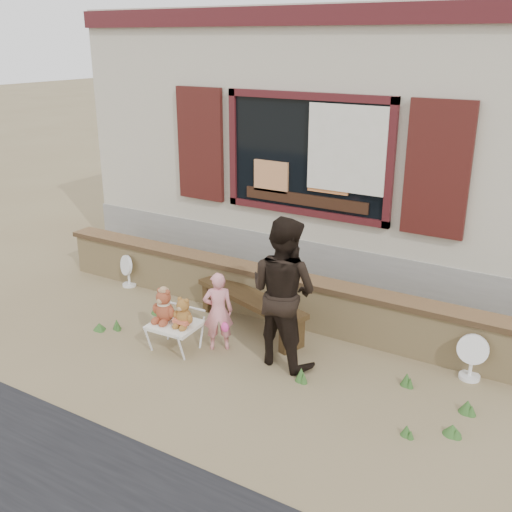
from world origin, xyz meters
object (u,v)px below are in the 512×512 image
Objects in this scene: teddy_bear_right at (184,312)px; teddy_bear_left at (164,305)px; child at (218,311)px; folding_chair at (175,326)px; adult at (283,292)px; bench at (250,304)px.

teddy_bear_left is at bearing -180.00° from teddy_bear_right.
teddy_bear_left is at bearing -8.07° from child.
teddy_bear_right is (0.14, 0.01, 0.22)m from folding_chair.
adult is (1.10, 0.43, 0.35)m from teddy_bear_right.
adult reaches higher than child.
bench is 1.08m from adult.
adult reaches higher than teddy_bear_right.
adult is at bearing 16.33° from folding_chair.
folding_chair is 0.59× the size of child.
teddy_bear_left is (-0.62, -0.97, 0.23)m from bench.
folding_chair is at bearing -180.00° from teddy_bear_right.
teddy_bear_left is 1.49m from adult.
teddy_bear_right is 0.21× the size of adult.
child is 0.91m from adult.
folding_chair is 0.29m from teddy_bear_left.
adult is (0.77, -0.53, 0.55)m from bench.
teddy_bear_left is at bearing -104.04° from bench.
child is at bearing 18.22° from adult.
teddy_bear_right is 0.38× the size of child.
teddy_bear_left reaches higher than teddy_bear_right.
adult is at bearing 153.82° from child.
bench is 1.17m from teddy_bear_left.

